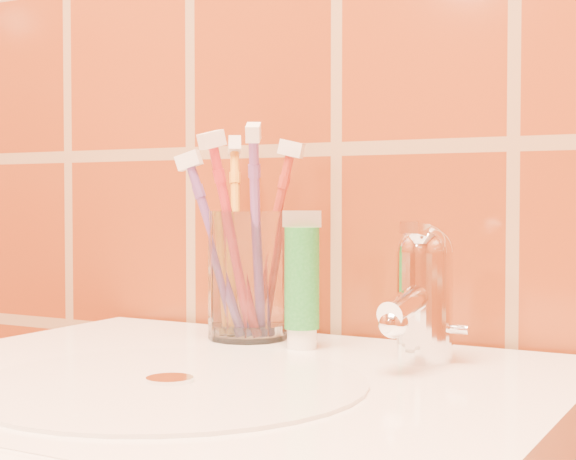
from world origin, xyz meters
The scene contains 8 objects.
glass_tumbler centered at (-0.06, 1.12, 0.91)m, with size 0.08×0.08×0.13m, color white.
toothpaste_tube centered at (0.01, 1.10, 0.91)m, with size 0.04×0.03×0.13m.
faucet centered at (0.14, 1.09, 0.91)m, with size 0.05×0.11×0.12m.
toothbrush_0 centered at (-0.04, 1.10, 0.95)m, with size 0.05×0.08×0.22m, color #774593, non-canonical shape.
toothbrush_1 centered at (-0.09, 1.14, 0.95)m, with size 0.06×0.07×0.21m, color orange, non-canonical shape.
toothbrush_2 centered at (-0.09, 1.11, 0.94)m, with size 0.08×0.04×0.19m, color #68418B, non-canonical shape.
toothbrush_3 centered at (-0.04, 1.14, 0.95)m, with size 0.07×0.03×0.20m, color #AB3424, non-canonical shape.
toothbrush_4 centered at (-0.06, 1.10, 0.95)m, with size 0.04×0.07×0.21m, color #B5262D, non-canonical shape.
Camera 1 is at (0.39, 0.37, 0.99)m, focal length 55.00 mm.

